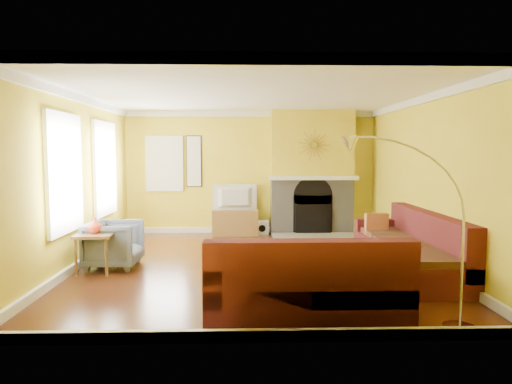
{
  "coord_description": "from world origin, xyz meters",
  "views": [
    {
      "loc": [
        -0.15,
        -7.17,
        1.8
      ],
      "look_at": [
        0.06,
        0.4,
        1.14
      ],
      "focal_mm": 32.0,
      "sensor_mm": 36.0,
      "label": 1
    }
  ],
  "objects_px": {
    "armchair": "(114,244)",
    "arc_lamp": "(410,237)",
    "media_console": "(235,222)",
    "side_table": "(96,253)",
    "coffee_table": "(287,262)",
    "sectional_sofa": "(332,249)"
  },
  "relations": [
    {
      "from": "coffee_table",
      "to": "media_console",
      "type": "distance_m",
      "value": 3.43
    },
    {
      "from": "armchair",
      "to": "arc_lamp",
      "type": "height_order",
      "value": "arc_lamp"
    },
    {
      "from": "armchair",
      "to": "arc_lamp",
      "type": "xyz_separation_m",
      "value": [
        3.67,
        -2.71,
        0.6
      ]
    },
    {
      "from": "coffee_table",
      "to": "arc_lamp",
      "type": "height_order",
      "value": "arc_lamp"
    },
    {
      "from": "media_console",
      "to": "side_table",
      "type": "bearing_deg",
      "value": -123.16
    },
    {
      "from": "coffee_table",
      "to": "armchair",
      "type": "relative_size",
      "value": 1.31
    },
    {
      "from": "media_console",
      "to": "side_table",
      "type": "distance_m",
      "value": 3.7
    },
    {
      "from": "coffee_table",
      "to": "armchair",
      "type": "bearing_deg",
      "value": 167.77
    },
    {
      "from": "coffee_table",
      "to": "armchair",
      "type": "height_order",
      "value": "armchair"
    },
    {
      "from": "sectional_sofa",
      "to": "armchair",
      "type": "xyz_separation_m",
      "value": [
        -3.27,
        0.82,
        -0.08
      ]
    },
    {
      "from": "side_table",
      "to": "arc_lamp",
      "type": "xyz_separation_m",
      "value": [
        3.85,
        -2.37,
        0.67
      ]
    },
    {
      "from": "coffee_table",
      "to": "side_table",
      "type": "bearing_deg",
      "value": 175.17
    },
    {
      "from": "media_console",
      "to": "arc_lamp",
      "type": "distance_m",
      "value": 5.81
    },
    {
      "from": "sectional_sofa",
      "to": "media_console",
      "type": "height_order",
      "value": "sectional_sofa"
    },
    {
      "from": "media_console",
      "to": "armchair",
      "type": "distance_m",
      "value": 3.32
    },
    {
      "from": "coffee_table",
      "to": "arc_lamp",
      "type": "relative_size",
      "value": 0.54
    },
    {
      "from": "media_console",
      "to": "armchair",
      "type": "relative_size",
      "value": 1.23
    },
    {
      "from": "media_console",
      "to": "arc_lamp",
      "type": "bearing_deg",
      "value": -71.56
    },
    {
      "from": "media_console",
      "to": "arc_lamp",
      "type": "relative_size",
      "value": 0.51
    },
    {
      "from": "armchair",
      "to": "arc_lamp",
      "type": "relative_size",
      "value": 0.41
    },
    {
      "from": "sectional_sofa",
      "to": "media_console",
      "type": "xyz_separation_m",
      "value": [
        -1.42,
        3.58,
        -0.18
      ]
    },
    {
      "from": "coffee_table",
      "to": "arc_lamp",
      "type": "bearing_deg",
      "value": -64.52
    }
  ]
}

